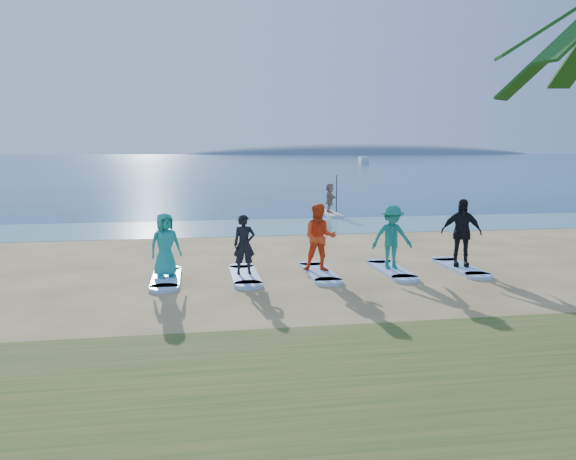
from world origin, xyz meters
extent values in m
plane|color=tan|center=(0.00, 0.00, 0.00)|extent=(600.00, 600.00, 0.00)
plane|color=teal|center=(0.00, 10.50, 0.01)|extent=(600.00, 600.00, 0.00)
plane|color=navy|center=(0.00, 160.00, 0.01)|extent=(600.00, 600.00, 0.00)
ellipsoid|color=slate|center=(95.00, 300.00, 0.00)|extent=(220.00, 56.00, 18.00)
cube|color=silver|center=(5.44, 14.39, 0.06)|extent=(0.72, 3.00, 0.12)
imported|color=tan|center=(5.44, 14.39, 0.85)|extent=(0.55, 1.39, 1.46)
cube|color=silver|center=(37.61, 113.10, 0.00)|extent=(2.57, 5.43, 1.38)
cube|color=#A4C6FF|center=(-2.01, 1.28, 0.04)|extent=(0.70, 2.20, 0.09)
imported|color=teal|center=(-2.01, 1.28, 0.90)|extent=(0.93, 0.79, 1.62)
cube|color=#A4C6FF|center=(-0.02, 1.28, 0.04)|extent=(0.70, 2.20, 0.09)
imported|color=black|center=(-0.02, 1.28, 0.86)|extent=(0.59, 0.41, 1.54)
cube|color=#A4C6FF|center=(1.97, 1.28, 0.04)|extent=(0.70, 2.20, 0.09)
imported|color=#E84318|center=(1.97, 1.28, 0.99)|extent=(0.98, 0.83, 1.79)
cube|color=#A4C6FF|center=(3.95, 1.28, 0.04)|extent=(0.70, 2.20, 0.09)
imported|color=#1A8270|center=(3.95, 1.28, 0.95)|extent=(1.12, 0.66, 1.72)
cube|color=#A4C6FF|center=(5.94, 1.28, 0.04)|extent=(0.70, 2.20, 0.09)
imported|color=black|center=(5.94, 1.28, 1.02)|extent=(1.18, 0.76, 1.86)
camera|label=1|loc=(-1.26, -12.93, 3.31)|focal=35.00mm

